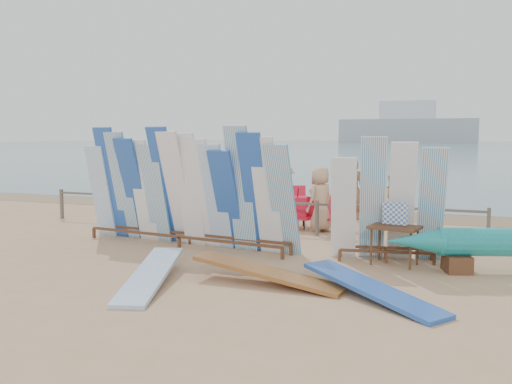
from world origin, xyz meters
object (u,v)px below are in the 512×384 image
at_px(beach_chair_right, 337,221).
at_px(beachgoer_7, 353,189).
at_px(side_surfboard_rack, 388,205).
at_px(flat_board_a, 151,285).
at_px(flat_board_c, 268,284).
at_px(flat_board_d, 371,298).
at_px(beachgoer_4, 272,194).
at_px(beachgoer_extra_1, 161,183).
at_px(beachgoer_2, 189,191).
at_px(beachgoer_11, 190,184).
at_px(beachgoer_3, 286,190).
at_px(stroller, 297,211).
at_px(vendor_table, 394,244).
at_px(beachgoer_6, 320,199).
at_px(beach_chair_left, 302,220).
at_px(beachgoer_8, 394,202).
at_px(beachgoer_0, 141,190).
at_px(beachgoer_1, 186,190).
at_px(main_surfboard_rack, 184,193).

distance_m(beach_chair_right, beachgoer_7, 2.22).
height_order(side_surfboard_rack, flat_board_a, side_surfboard_rack).
xyz_separation_m(flat_board_c, flat_board_d, (1.78, -0.19, 0.00)).
relative_size(beachgoer_4, beachgoer_extra_1, 1.02).
distance_m(beachgoer_2, beachgoer_11, 2.85).
distance_m(flat_board_c, beachgoer_3, 8.29).
height_order(flat_board_d, beachgoer_4, beachgoer_4).
bearing_deg(flat_board_a, stroller, 67.28).
distance_m(flat_board_d, beachgoer_3, 9.10).
bearing_deg(beachgoer_3, vendor_table, -112.29).
distance_m(beachgoer_2, beachgoer_6, 3.87).
xyz_separation_m(flat_board_d, beachgoer_7, (-1.78, 7.89, 0.92)).
relative_size(beach_chair_left, beachgoer_7, 0.48).
xyz_separation_m(beach_chair_left, beachgoer_8, (2.31, 0.81, 0.51)).
xyz_separation_m(beachgoer_8, beachgoer_3, (-3.57, 1.67, 0.01)).
relative_size(flat_board_c, flat_board_d, 1.00).
relative_size(flat_board_c, beach_chair_right, 2.94).
relative_size(flat_board_a, beachgoer_3, 1.74).
bearing_deg(beachgoer_2, beachgoer_8, -21.68).
bearing_deg(beach_chair_left, flat_board_a, -85.20).
distance_m(flat_board_c, beachgoer_2, 6.90).
distance_m(beachgoer_8, beachgoer_0, 7.90).
distance_m(side_surfboard_rack, flat_board_a, 4.92).
bearing_deg(vendor_table, beachgoer_1, 159.82).
xyz_separation_m(main_surfboard_rack, beachgoer_0, (-3.65, 3.92, -0.45)).
bearing_deg(flat_board_a, flat_board_d, -7.86).
distance_m(side_surfboard_rack, beachgoer_2, 6.60).
xyz_separation_m(beach_chair_left, beachgoer_3, (-1.26, 2.49, 0.52)).
bearing_deg(beachgoer_0, beachgoer_3, -14.90).
height_order(flat_board_a, beachgoer_1, beachgoer_1).
distance_m(beach_chair_left, stroller, 0.35).
xyz_separation_m(flat_board_a, beachgoer_2, (-2.42, 6.05, 0.95)).
distance_m(flat_board_c, beach_chair_right, 5.59).
bearing_deg(flat_board_c, beachgoer_extra_1, 45.88).
bearing_deg(beachgoer_1, vendor_table, -117.86).
xyz_separation_m(main_surfboard_rack, beachgoer_1, (-2.09, 4.03, -0.40)).
distance_m(side_surfboard_rack, beachgoer_11, 9.03).
height_order(side_surfboard_rack, beach_chair_left, side_surfboard_rack).
height_order(beachgoer_4, beachgoer_11, beachgoer_11).
relative_size(beach_chair_left, beachgoer_1, 0.52).
relative_size(main_surfboard_rack, beachgoer_4, 3.31).
height_order(vendor_table, beachgoer_7, beachgoer_7).
xyz_separation_m(beach_chair_right, beachgoer_extra_1, (-7.15, 2.99, 0.55)).
relative_size(beachgoer_2, beachgoer_6, 1.10).
distance_m(beach_chair_right, beachgoer_1, 5.06).
bearing_deg(vendor_table, flat_board_a, -130.18).
bearing_deg(beachgoer_3, beachgoer_1, 151.85).
height_order(beach_chair_right, beachgoer_4, beachgoer_4).
bearing_deg(side_surfboard_rack, vendor_table, -68.34).
height_order(beachgoer_extra_1, beachgoer_7, beachgoer_7).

